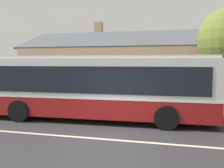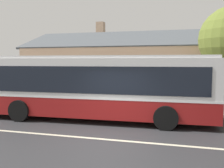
% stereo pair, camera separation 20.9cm
% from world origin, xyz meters
% --- Properties ---
extents(ground_plane, '(300.00, 300.00, 0.00)m').
position_xyz_m(ground_plane, '(0.00, 0.00, 0.00)').
color(ground_plane, '#2D2D30').
extents(sidewalk_far, '(60.00, 3.00, 0.15)m').
position_xyz_m(sidewalk_far, '(0.00, 6.00, 0.07)').
color(sidewalk_far, '#ADAAA3').
rests_on(sidewalk_far, ground).
extents(lane_divider_stripe, '(60.00, 0.16, 0.01)m').
position_xyz_m(lane_divider_stripe, '(0.00, 0.00, 0.00)').
color(lane_divider_stripe, beige).
rests_on(lane_divider_stripe, ground).
extents(community_building, '(22.10, 9.26, 6.37)m').
position_xyz_m(community_building, '(1.21, 13.17, 2.00)').
color(community_building, tan).
rests_on(community_building, ground).
extents(transit_bus, '(11.48, 3.06, 3.03)m').
position_xyz_m(transit_bus, '(-1.58, 2.90, 1.63)').
color(transit_bus, maroon).
rests_on(transit_bus, ground).
extents(bench_by_building, '(1.83, 0.51, 0.94)m').
position_xyz_m(bench_by_building, '(-8.60, 5.90, 0.58)').
color(bench_by_building, brown).
rests_on(bench_by_building, sidewalk_far).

